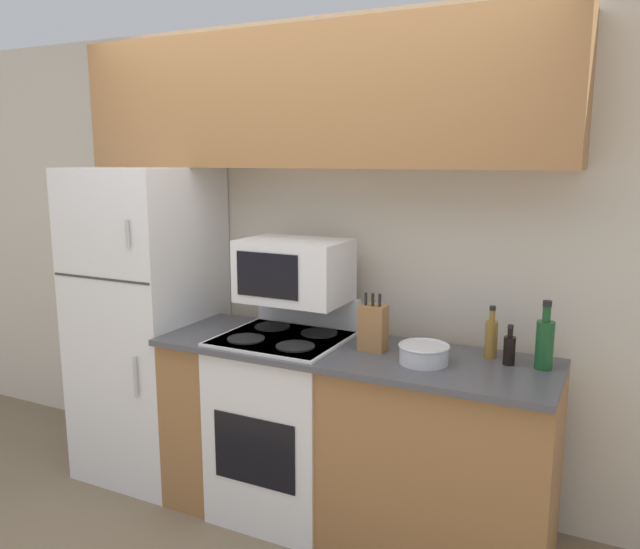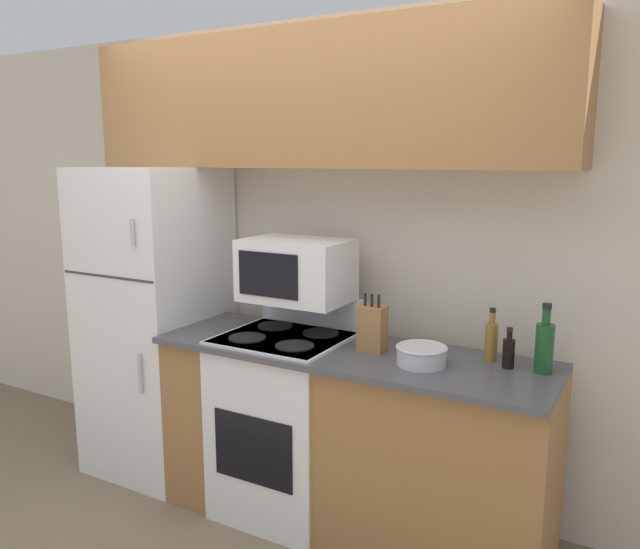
{
  "view_description": "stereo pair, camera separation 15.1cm",
  "coord_description": "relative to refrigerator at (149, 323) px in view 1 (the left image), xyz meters",
  "views": [
    {
      "loc": [
        1.48,
        -2.34,
        1.82
      ],
      "look_at": [
        0.19,
        0.26,
        1.28
      ],
      "focal_mm": 35.0,
      "sensor_mm": 36.0,
      "label": 1
    },
    {
      "loc": [
        1.61,
        -2.27,
        1.82
      ],
      "look_at": [
        0.19,
        0.26,
        1.28
      ],
      "focal_mm": 35.0,
      "sensor_mm": 36.0,
      "label": 2
    }
  ],
  "objects": [
    {
      "name": "upper_cabinets",
      "position": [
        0.96,
        0.17,
        1.22
      ],
      "size": [
        2.6,
        0.35,
        0.67
      ],
      "color": "#9E6B3D",
      "rests_on": "refrigerator"
    },
    {
      "name": "bottle_wine_green",
      "position": [
        2.16,
        0.04,
        0.16
      ],
      "size": [
        0.08,
        0.08,
        0.3
      ],
      "color": "#194C23",
      "rests_on": "lower_cabinets"
    },
    {
      "name": "bottle_soy_sauce",
      "position": [
        2.02,
        0.03,
        0.11
      ],
      "size": [
        0.05,
        0.05,
        0.18
      ],
      "color": "black",
      "rests_on": "lower_cabinets"
    },
    {
      "name": "knife_block",
      "position": [
        1.41,
        -0.04,
        0.15
      ],
      "size": [
        0.12,
        0.1,
        0.28
      ],
      "color": "#9E6B3D",
      "rests_on": "lower_cabinets"
    },
    {
      "name": "refrigerator",
      "position": [
        0.0,
        0.0,
        0.0
      ],
      "size": [
        0.68,
        0.71,
        1.77
      ],
      "color": "white",
      "rests_on": "ground_plane"
    },
    {
      "name": "stove",
      "position": [
        0.94,
        -0.07,
        -0.4
      ],
      "size": [
        0.62,
        0.6,
        1.1
      ],
      "color": "white",
      "rests_on": "ground_plane"
    },
    {
      "name": "microwave",
      "position": [
        0.95,
        0.03,
        0.38
      ],
      "size": [
        0.53,
        0.36,
        0.31
      ],
      "color": "white",
      "rests_on": "stove"
    },
    {
      "name": "bowl",
      "position": [
        1.68,
        -0.12,
        0.09
      ],
      "size": [
        0.23,
        0.23,
        0.09
      ],
      "color": "silver",
      "rests_on": "lower_cabinets"
    },
    {
      "name": "ground_plane",
      "position": [
        0.96,
        -0.34,
        -0.89
      ],
      "size": [
        12.0,
        12.0,
        0.0
      ],
      "primitive_type": "plane",
      "color": "#7F6B51"
    },
    {
      "name": "lower_cabinets",
      "position": [
        1.3,
        -0.05,
        -0.42
      ],
      "size": [
        1.92,
        0.61,
        0.93
      ],
      "color": "#9E6B3D",
      "rests_on": "ground_plane"
    },
    {
      "name": "bottle_vinegar",
      "position": [
        1.92,
        0.1,
        0.14
      ],
      "size": [
        0.06,
        0.06,
        0.24
      ],
      "color": "olive",
      "rests_on": "lower_cabinets"
    },
    {
      "name": "wall_back",
      "position": [
        0.96,
        0.38,
        0.39
      ],
      "size": [
        8.0,
        0.05,
        2.55
      ],
      "color": "beige",
      "rests_on": "ground_plane"
    }
  ]
}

